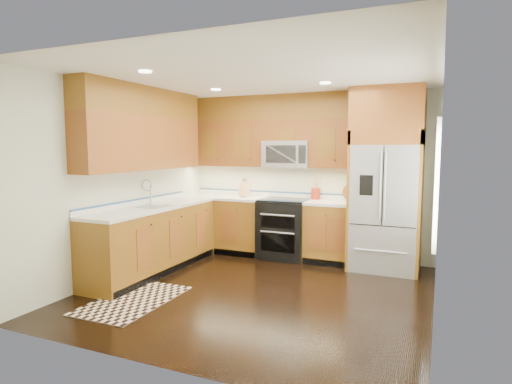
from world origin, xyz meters
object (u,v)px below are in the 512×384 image
at_px(refrigerator, 386,180).
at_px(range, 284,229).
at_px(knife_block, 245,189).
at_px(utensil_crock, 316,191).
at_px(rug, 133,300).

bearing_deg(refrigerator, range, 178.60).
height_order(range, refrigerator, refrigerator).
distance_m(refrigerator, knife_block, 2.32).
height_order(range, utensil_crock, utensil_crock).
bearing_deg(rug, knife_block, 85.23).
xyz_separation_m(rug, utensil_crock, (1.39, 2.76, 1.07)).
bearing_deg(range, refrigerator, -1.40).
relative_size(range, utensil_crock, 2.46).
height_order(refrigerator, utensil_crock, refrigerator).
height_order(range, knife_block, knife_block).
distance_m(range, utensil_crock, 0.78).
bearing_deg(utensil_crock, knife_block, -174.06).
bearing_deg(range, knife_block, 172.19).
bearing_deg(rug, range, 68.98).
height_order(refrigerator, rug, refrigerator).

